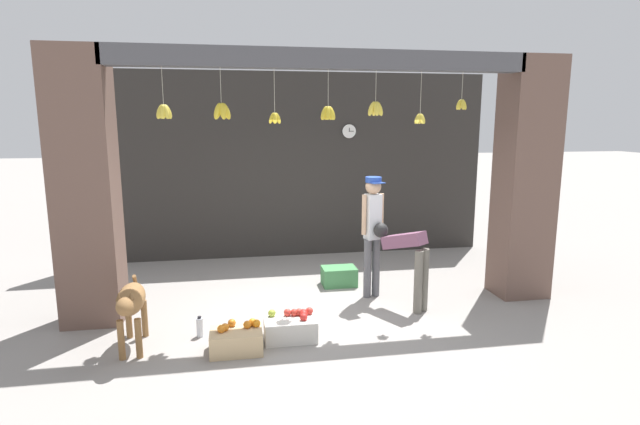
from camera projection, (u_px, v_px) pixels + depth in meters
The scene contains 13 objects.
ground_plane at pixel (326, 314), 6.52m from camera, with size 60.00×60.00×0.00m, color gray.
shop_back_wall at pixel (296, 166), 9.13m from camera, with size 7.10×0.12×3.34m, color #2D2B28.
shop_pillar_left at pixel (86, 190), 6.01m from camera, with size 0.70×0.60×3.34m, color brown.
shop_pillar_right at pixel (525, 180), 6.99m from camera, with size 0.70×0.60×3.34m, color brown.
storefront_awning at pixel (322, 63), 6.05m from camera, with size 5.20×0.29×0.91m.
dog at pixel (131, 303), 5.42m from camera, with size 0.33×1.05×0.78m.
shopkeeper at pixel (373, 226), 6.99m from camera, with size 0.33×0.30×1.73m.
worker_stooping at pixel (407, 255), 6.63m from camera, with size 0.61×0.75×1.10m.
fruit_crate_oranges at pixel (236, 340), 5.44m from camera, with size 0.57×0.39×0.33m.
fruit_crate_apples at pixel (291, 328), 5.76m from camera, with size 0.59×0.39×0.33m.
produce_box_green at pixel (339, 276), 7.64m from camera, with size 0.51×0.36×0.28m, color #42844C.
water_bottle at pixel (200, 327), 5.83m from camera, with size 0.08×0.08×0.25m.
wall_clock at pixel (349, 131), 9.11m from camera, with size 0.26×0.03×0.26m.
Camera 1 is at (-1.14, -6.06, 2.50)m, focal length 28.00 mm.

